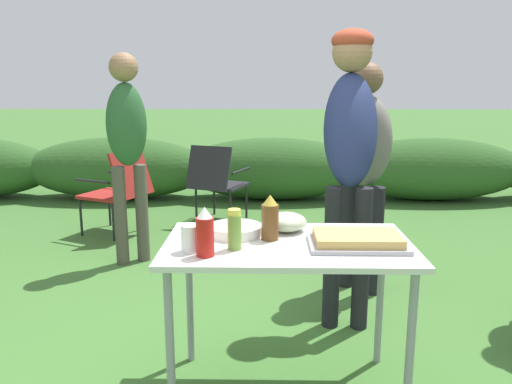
{
  "coord_description": "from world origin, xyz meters",
  "views": [
    {
      "loc": [
        -0.1,
        -2.13,
        1.42
      ],
      "look_at": [
        -0.15,
        0.37,
        0.89
      ],
      "focal_mm": 35.0,
      "sensor_mm": 36.0,
      "label": 1
    }
  ],
  "objects_px": {
    "plate_stack": "(235,230)",
    "camp_chair_near_hedge": "(217,180)",
    "food_tray": "(357,240)",
    "beer_bottle": "(270,218)",
    "standing_person_in_navy_coat": "(350,134)",
    "mixing_bowl": "(287,222)",
    "standing_person_in_olive_jacket": "(364,159)",
    "paper_cup_stack": "(191,238)",
    "standing_person_in_dark_puffer": "(127,137)",
    "relish_jar": "(234,230)",
    "ketchup_bottle": "(205,233)",
    "folding_table": "(288,259)",
    "camp_chair_green_behind_table": "(118,187)"
  },
  "relations": [
    {
      "from": "beer_bottle",
      "to": "standing_person_in_olive_jacket",
      "type": "distance_m",
      "value": 1.37
    },
    {
      "from": "relish_jar",
      "to": "camp_chair_near_hedge",
      "type": "distance_m",
      "value": 3.12
    },
    {
      "from": "mixing_bowl",
      "to": "standing_person_in_navy_coat",
      "type": "relative_size",
      "value": 0.11
    },
    {
      "from": "relish_jar",
      "to": "standing_person_in_navy_coat",
      "type": "xyz_separation_m",
      "value": [
        0.63,
        0.9,
        0.32
      ]
    },
    {
      "from": "food_tray",
      "to": "ketchup_bottle",
      "type": "height_order",
      "value": "ketchup_bottle"
    },
    {
      "from": "mixing_bowl",
      "to": "camp_chair_near_hedge",
      "type": "distance_m",
      "value": 2.88
    },
    {
      "from": "relish_jar",
      "to": "camp_chair_green_behind_table",
      "type": "distance_m",
      "value": 2.96
    },
    {
      "from": "plate_stack",
      "to": "standing_person_in_dark_puffer",
      "type": "relative_size",
      "value": 0.15
    },
    {
      "from": "plate_stack",
      "to": "camp_chair_green_behind_table",
      "type": "height_order",
      "value": "camp_chair_green_behind_table"
    },
    {
      "from": "beer_bottle",
      "to": "camp_chair_near_hedge",
      "type": "bearing_deg",
      "value": 100.23
    },
    {
      "from": "plate_stack",
      "to": "standing_person_in_navy_coat",
      "type": "relative_size",
      "value": 0.14
    },
    {
      "from": "relish_jar",
      "to": "ketchup_bottle",
      "type": "relative_size",
      "value": 0.85
    },
    {
      "from": "mixing_bowl",
      "to": "relish_jar",
      "type": "distance_m",
      "value": 0.37
    },
    {
      "from": "plate_stack",
      "to": "folding_table",
      "type": "bearing_deg",
      "value": -23.17
    },
    {
      "from": "plate_stack",
      "to": "mixing_bowl",
      "type": "height_order",
      "value": "mixing_bowl"
    },
    {
      "from": "mixing_bowl",
      "to": "standing_person_in_navy_coat",
      "type": "bearing_deg",
      "value": 57.68
    },
    {
      "from": "standing_person_in_navy_coat",
      "to": "camp_chair_green_behind_table",
      "type": "relative_size",
      "value": 2.11
    },
    {
      "from": "standing_person_in_dark_puffer",
      "to": "camp_chair_near_hedge",
      "type": "relative_size",
      "value": 2.01
    },
    {
      "from": "ketchup_bottle",
      "to": "mixing_bowl",
      "type": "bearing_deg",
      "value": 46.64
    },
    {
      "from": "beer_bottle",
      "to": "standing_person_in_olive_jacket",
      "type": "height_order",
      "value": "standing_person_in_olive_jacket"
    },
    {
      "from": "mixing_bowl",
      "to": "standing_person_in_dark_puffer",
      "type": "xyz_separation_m",
      "value": [
        -1.19,
        1.59,
        0.25
      ]
    },
    {
      "from": "food_tray",
      "to": "beer_bottle",
      "type": "height_order",
      "value": "beer_bottle"
    },
    {
      "from": "food_tray",
      "to": "standing_person_in_olive_jacket",
      "type": "distance_m",
      "value": 1.33
    },
    {
      "from": "folding_table",
      "to": "standing_person_in_dark_puffer",
      "type": "bearing_deg",
      "value": 123.91
    },
    {
      "from": "food_tray",
      "to": "relish_jar",
      "type": "relative_size",
      "value": 2.37
    },
    {
      "from": "standing_person_in_olive_jacket",
      "to": "camp_chair_near_hedge",
      "type": "distance_m",
      "value": 2.15
    },
    {
      "from": "plate_stack",
      "to": "standing_person_in_navy_coat",
      "type": "xyz_separation_m",
      "value": [
        0.63,
        0.7,
        0.39
      ]
    },
    {
      "from": "food_tray",
      "to": "camp_chair_green_behind_table",
      "type": "bearing_deg",
      "value": 124.98
    },
    {
      "from": "plate_stack",
      "to": "camp_chair_near_hedge",
      "type": "distance_m",
      "value": 2.91
    },
    {
      "from": "folding_table",
      "to": "standing_person_in_navy_coat",
      "type": "height_order",
      "value": "standing_person_in_navy_coat"
    },
    {
      "from": "camp_chair_green_behind_table",
      "to": "relish_jar",
      "type": "bearing_deg",
      "value": -129.74
    },
    {
      "from": "beer_bottle",
      "to": "standing_person_in_dark_puffer",
      "type": "bearing_deg",
      "value": 122.67
    },
    {
      "from": "plate_stack",
      "to": "camp_chair_near_hedge",
      "type": "xyz_separation_m",
      "value": [
        -0.37,
        2.87,
        -0.3
      ]
    },
    {
      "from": "standing_person_in_navy_coat",
      "to": "camp_chair_near_hedge",
      "type": "distance_m",
      "value": 2.49
    },
    {
      "from": "food_tray",
      "to": "standing_person_in_navy_coat",
      "type": "xyz_separation_m",
      "value": [
        0.1,
        0.85,
        0.38
      ]
    },
    {
      "from": "folding_table",
      "to": "camp_chair_green_behind_table",
      "type": "xyz_separation_m",
      "value": [
        -1.52,
        2.54,
        -0.2
      ]
    },
    {
      "from": "plate_stack",
      "to": "mixing_bowl",
      "type": "relative_size",
      "value": 1.27
    },
    {
      "from": "relish_jar",
      "to": "ketchup_bottle",
      "type": "bearing_deg",
      "value": -142.86
    },
    {
      "from": "mixing_bowl",
      "to": "beer_bottle",
      "type": "distance_m",
      "value": 0.17
    },
    {
      "from": "ketchup_bottle",
      "to": "standing_person_in_olive_jacket",
      "type": "distance_m",
      "value": 1.7
    },
    {
      "from": "beer_bottle",
      "to": "camp_chair_near_hedge",
      "type": "xyz_separation_m",
      "value": [
        -0.53,
        2.94,
        -0.37
      ]
    },
    {
      "from": "paper_cup_stack",
      "to": "standing_person_in_dark_puffer",
      "type": "height_order",
      "value": "standing_person_in_dark_puffer"
    },
    {
      "from": "standing_person_in_navy_coat",
      "to": "ketchup_bottle",
      "type": "bearing_deg",
      "value": -120.42
    },
    {
      "from": "beer_bottle",
      "to": "folding_table",
      "type": "bearing_deg",
      "value": -26.32
    },
    {
      "from": "relish_jar",
      "to": "standing_person_in_olive_jacket",
      "type": "distance_m",
      "value": 1.56
    },
    {
      "from": "folding_table",
      "to": "mixing_bowl",
      "type": "distance_m",
      "value": 0.22
    },
    {
      "from": "relish_jar",
      "to": "camp_chair_near_hedge",
      "type": "height_order",
      "value": "relish_jar"
    },
    {
      "from": "standing_person_in_dark_puffer",
      "to": "camp_chair_green_behind_table",
      "type": "relative_size",
      "value": 2.01
    },
    {
      "from": "mixing_bowl",
      "to": "relish_jar",
      "type": "bearing_deg",
      "value": -129.64
    },
    {
      "from": "standing_person_in_navy_coat",
      "to": "standing_person_in_dark_puffer",
      "type": "xyz_separation_m",
      "value": [
        -1.58,
        0.97,
        -0.12
      ]
    }
  ]
}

